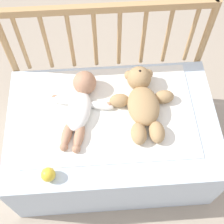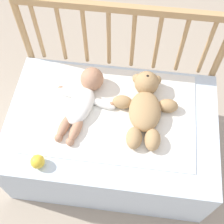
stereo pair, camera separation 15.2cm
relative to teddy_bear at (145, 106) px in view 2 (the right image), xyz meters
The scene contains 7 objects.
ground_plane 0.50m from the teddy_bear, 154.43° to the right, with size 12.00×12.00×0.00m, color tan.
crib_mattress 0.31m from the teddy_bear, 154.43° to the right, with size 1.07×0.69×0.42m.
crib_rail 0.35m from the teddy_bear, 118.33° to the left, with size 1.07×0.04×0.83m.
blanket 0.18m from the teddy_bear, behind, with size 0.86×0.56×0.01m.
teddy_bear is the anchor object (origin of this frame).
baby 0.31m from the teddy_bear, behind, with size 0.34×0.43×0.12m.
toy_ball 0.58m from the teddy_bear, 142.98° to the right, with size 0.07×0.07×0.07m.
Camera 2 is at (0.10, -0.75, 1.79)m, focal length 50.00 mm.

